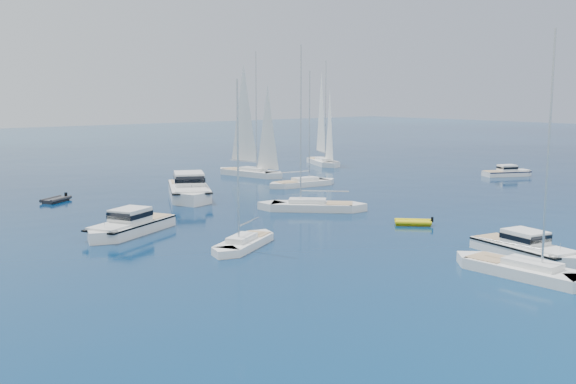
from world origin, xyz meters
The scene contains 13 objects.
ground centered at (0.00, 0.00, 0.00)m, with size 400.00×400.00×0.00m, color navy.
motor_cruiser_near centered at (1.59, -0.74, 0.00)m, with size 2.83×9.24×2.42m, color white, non-canonical shape.
motor_cruiser_centre centered at (-16.40, 24.51, 0.00)m, with size 3.11×10.17×2.67m, color silver, non-canonical shape.
motor_cruiser_far_r centered at (41.78, 26.09, 0.00)m, with size 2.35×7.68×2.02m, color white, non-canonical shape.
motor_cruiser_distant centered at (-2.55, 37.72, 0.00)m, with size 4.19×13.68×3.59m, color white, non-canonical shape.
sailboat_fore centered at (-3.02, -3.42, 0.00)m, with size 2.81×10.79×15.87m, color white, non-canonical shape.
sailboat_mid_r centered at (2.58, 23.14, 0.00)m, with size 2.95×11.33×16.65m, color silver, non-canonical shape.
sailboat_mid_l centered at (-11.99, 14.52, 0.00)m, with size 2.30×8.83×12.98m, color white, non-canonical shape.
sailboat_centre centered at (13.19, 36.78, 0.00)m, with size 2.60×9.98×14.67m, color silver, non-canonical shape.
sailboat_sails_r centered at (14.33, 49.26, 0.00)m, with size 3.13×12.04×17.71m, color silver, non-canonical shape.
sailboat_sails_far centered at (32.12, 53.59, 0.00)m, with size 3.02×11.62×17.08m, color white, non-canonical shape.
tender_yellow centered at (4.47, 11.94, 0.00)m, with size 1.85×3.31×0.95m, color #CBBA0B, non-canonical shape.
tender_grey_far centered at (-14.93, 44.48, 0.00)m, with size 1.97×3.58×0.95m, color black, non-canonical shape.
Camera 1 is at (-40.89, -25.45, 11.55)m, focal length 41.80 mm.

